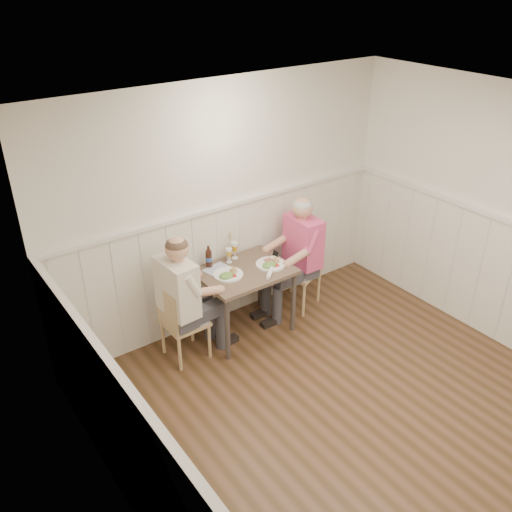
# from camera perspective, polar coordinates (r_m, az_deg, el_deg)

# --- Properties ---
(ground_plane) EXTENTS (4.50, 4.50, 0.00)m
(ground_plane) POSITION_cam_1_polar(r_m,az_deg,el_deg) (4.96, 12.39, -17.56)
(ground_plane) COLOR #432D17
(room_shell) EXTENTS (4.04, 4.54, 2.60)m
(room_shell) POSITION_cam_1_polar(r_m,az_deg,el_deg) (4.02, 14.62, -2.33)
(room_shell) COLOR white
(room_shell) RESTS_ON ground
(wainscot) EXTENTS (4.00, 4.49, 1.34)m
(wainscot) POSITION_cam_1_polar(r_m,az_deg,el_deg) (4.85, 7.30, -7.39)
(wainscot) COLOR silver
(wainscot) RESTS_ON ground
(dining_table) EXTENTS (0.93, 0.70, 0.75)m
(dining_table) POSITION_cam_1_polar(r_m,az_deg,el_deg) (5.59, -1.20, -2.36)
(dining_table) COLOR #4F3E32
(dining_table) RESTS_ON ground
(chair_right) EXTENTS (0.55, 0.55, 0.90)m
(chair_right) POSITION_cam_1_polar(r_m,az_deg,el_deg) (6.17, 4.70, -0.96)
(chair_right) COLOR tan
(chair_right) RESTS_ON ground
(chair_left) EXTENTS (0.40, 0.40, 0.84)m
(chair_left) POSITION_cam_1_polar(r_m,az_deg,el_deg) (5.36, -8.02, -6.65)
(chair_left) COLOR tan
(chair_left) RESTS_ON ground
(man_in_pink) EXTENTS (0.64, 0.45, 1.38)m
(man_in_pink) POSITION_cam_1_polar(r_m,az_deg,el_deg) (6.01, 4.57, -0.80)
(man_in_pink) COLOR #3F3F47
(man_in_pink) RESTS_ON ground
(diner_cream) EXTENTS (0.66, 0.46, 1.38)m
(diner_cream) POSITION_cam_1_polar(r_m,az_deg,el_deg) (5.28, -7.72, -5.59)
(diner_cream) COLOR #3F3F47
(diner_cream) RESTS_ON ground
(plate_man) EXTENTS (0.31, 0.31, 0.08)m
(plate_man) POSITION_cam_1_polar(r_m,az_deg,el_deg) (5.60, 1.51, -0.79)
(plate_man) COLOR white
(plate_man) RESTS_ON dining_table
(plate_diner) EXTENTS (0.30, 0.30, 0.08)m
(plate_diner) POSITION_cam_1_polar(r_m,az_deg,el_deg) (5.42, -3.01, -1.93)
(plate_diner) COLOR white
(plate_diner) RESTS_ON dining_table
(beer_glass_a) EXTENTS (0.08, 0.08, 0.19)m
(beer_glass_a) POSITION_cam_1_polar(r_m,az_deg,el_deg) (5.69, -2.27, 0.88)
(beer_glass_a) COLOR silver
(beer_glass_a) RESTS_ON dining_table
(beer_glass_b) EXTENTS (0.07, 0.07, 0.16)m
(beer_glass_b) POSITION_cam_1_polar(r_m,az_deg,el_deg) (5.63, -2.86, 0.31)
(beer_glass_b) COLOR silver
(beer_glass_b) RESTS_ON dining_table
(beer_bottle) EXTENTS (0.07, 0.07, 0.24)m
(beer_bottle) POSITION_cam_1_polar(r_m,az_deg,el_deg) (5.56, -5.00, -0.17)
(beer_bottle) COLOR black
(beer_bottle) RESTS_ON dining_table
(rolled_napkin) EXTENTS (0.18, 0.16, 0.04)m
(rolled_napkin) POSITION_cam_1_polar(r_m,az_deg,el_deg) (5.44, 1.47, -1.80)
(rolled_napkin) COLOR white
(rolled_napkin) RESTS_ON dining_table
(grass_vase) EXTENTS (0.04, 0.04, 0.35)m
(grass_vase) POSITION_cam_1_polar(r_m,az_deg,el_deg) (5.63, -2.92, 0.91)
(grass_vase) COLOR silver
(grass_vase) RESTS_ON dining_table
(gingham_mat) EXTENTS (0.29, 0.25, 0.01)m
(gingham_mat) POSITION_cam_1_polar(r_m,az_deg,el_deg) (5.55, -4.07, -1.42)
(gingham_mat) COLOR #596CA1
(gingham_mat) RESTS_ON dining_table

